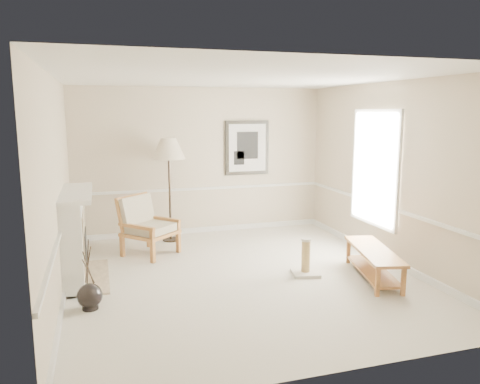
# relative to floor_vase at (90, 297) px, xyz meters

# --- Properties ---
(ground) EXTENTS (5.50, 5.50, 0.00)m
(ground) POSITION_rel_floor_vase_xyz_m (2.15, 0.57, -0.17)
(ground) COLOR silver
(ground) RESTS_ON ground
(room) EXTENTS (5.04, 5.54, 2.92)m
(room) POSITION_rel_floor_vase_xyz_m (2.29, 0.64, 1.70)
(room) COLOR beige
(room) RESTS_ON ground
(fireplace) EXTENTS (0.64, 1.64, 1.31)m
(fireplace) POSITION_rel_floor_vase_xyz_m (-0.19, 1.17, 0.48)
(fireplace) COLOR white
(fireplace) RESTS_ON ground
(floor_vase) EXTENTS (0.31, 0.31, 0.90)m
(floor_vase) POSITION_rel_floor_vase_xyz_m (0.00, 0.00, 0.00)
(floor_vase) COLOR black
(floor_vase) RESTS_ON ground
(armchair) EXTENTS (1.11, 1.11, 1.01)m
(armchair) POSITION_rel_floor_vase_xyz_m (0.90, 2.15, 0.38)
(armchair) COLOR #AA6536
(armchair) RESTS_ON ground
(floor_lamp) EXTENTS (0.69, 0.69, 1.95)m
(floor_lamp) POSITION_rel_floor_vase_xyz_m (1.44, 2.86, 1.53)
(floor_lamp) COLOR black
(floor_lamp) RESTS_ON ground
(bench) EXTENTS (0.82, 1.60, 0.44)m
(bench) POSITION_rel_floor_vase_xyz_m (3.99, -0.05, 0.13)
(bench) COLOR #AA6536
(bench) RESTS_ON ground
(scratching_post) EXTENTS (0.47, 0.47, 0.56)m
(scratching_post) POSITION_rel_floor_vase_xyz_m (3.09, 0.37, 0.01)
(scratching_post) COLOR silver
(scratching_post) RESTS_ON ground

